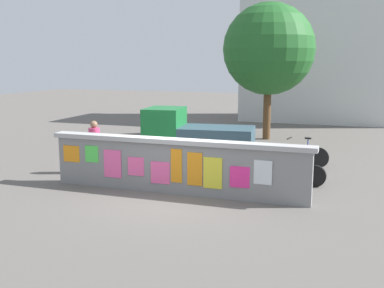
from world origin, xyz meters
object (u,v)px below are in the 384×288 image
Objects in this scene: motorcycle at (290,168)px; tree_roadside at (269,49)px; auto_rickshaw_truck at (193,137)px; bicycle_near at (303,155)px; person_walking at (94,141)px.

tree_roadside is (-1.93, 7.28, 3.44)m from motorcycle.
auto_rickshaw_truck is 3.83m from motorcycle.
bicycle_near is 0.29× the size of tree_roadside.
auto_rickshaw_truck is 2.31× the size of person_walking.
motorcycle is 8.28m from tree_roadside.
tree_roadside is at bearing 104.83° from motorcycle.
motorcycle is at bearing -75.17° from tree_roadside.
tree_roadside is at bearing 112.75° from bicycle_near.
tree_roadside is at bearing 63.88° from person_walking.
auto_rickshaw_truck is 6.57m from tree_roadside.
auto_rickshaw_truck reaches higher than bicycle_near.
auto_rickshaw_truck reaches higher than motorcycle.
bicycle_near is 1.04× the size of person_walking.
auto_rickshaw_truck is at bearing -104.91° from tree_roadside.
bicycle_near is at bearing 27.46° from person_walking.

